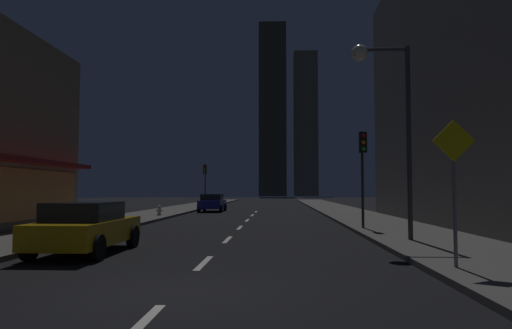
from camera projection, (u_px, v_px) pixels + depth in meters
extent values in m
cube|color=black|center=(257.00, 211.00, 39.85)|extent=(78.00, 136.00, 0.10)
cube|color=#605E59|center=(338.00, 210.00, 39.52)|extent=(4.00, 76.00, 0.15)
cube|color=#605E59|center=(178.00, 209.00, 40.20)|extent=(4.00, 76.00, 0.15)
cube|color=silver|center=(139.00, 327.00, 5.94)|extent=(0.16, 2.20, 0.01)
cube|color=silver|center=(204.00, 263.00, 11.13)|extent=(0.16, 2.20, 0.01)
cube|color=silver|center=(228.00, 240.00, 16.32)|extent=(0.16, 2.20, 0.01)
cube|color=silver|center=(240.00, 228.00, 21.50)|extent=(0.16, 2.20, 0.01)
cube|color=silver|center=(247.00, 220.00, 26.69)|extent=(0.16, 2.20, 0.01)
cube|color=silver|center=(252.00, 215.00, 31.87)|extent=(0.16, 2.20, 0.01)
cube|color=silver|center=(256.00, 212.00, 37.06)|extent=(0.16, 2.20, 0.01)
cube|color=#423E31|center=(273.00, 110.00, 131.13)|extent=(7.78, 7.59, 49.43)
cube|color=#65604C|center=(306.00, 124.00, 131.67)|extent=(6.76, 6.11, 41.54)
cube|color=gold|center=(87.00, 232.00, 12.87)|extent=(1.80, 4.20, 0.65)
cube|color=black|center=(84.00, 212.00, 12.70)|extent=(1.64, 2.00, 0.55)
cylinder|color=black|center=(78.00, 236.00, 14.30)|extent=(0.22, 0.68, 0.68)
cylinder|color=black|center=(133.00, 236.00, 14.21)|extent=(0.22, 0.68, 0.68)
cylinder|color=black|center=(29.00, 247.00, 11.50)|extent=(0.22, 0.68, 0.68)
cylinder|color=black|center=(97.00, 248.00, 11.42)|extent=(0.22, 0.68, 0.68)
sphere|color=white|center=(96.00, 224.00, 14.95)|extent=(0.18, 0.18, 0.18)
sphere|color=white|center=(129.00, 224.00, 14.89)|extent=(0.18, 0.18, 0.18)
cube|color=navy|center=(212.00, 204.00, 37.49)|extent=(1.80, 4.20, 0.65)
cube|color=black|center=(212.00, 197.00, 37.32)|extent=(1.64, 2.00, 0.55)
cylinder|color=black|center=(205.00, 207.00, 38.91)|extent=(0.22, 0.68, 0.68)
cylinder|color=black|center=(225.00, 207.00, 38.83)|extent=(0.22, 0.68, 0.68)
cylinder|color=black|center=(199.00, 208.00, 36.12)|extent=(0.22, 0.68, 0.68)
cylinder|color=black|center=(221.00, 208.00, 36.04)|extent=(0.22, 0.68, 0.68)
sphere|color=white|center=(210.00, 203.00, 39.56)|extent=(0.18, 0.18, 0.18)
sphere|color=white|center=(222.00, 203.00, 39.51)|extent=(0.18, 0.18, 0.18)
cylinder|color=#B2B2B2|center=(159.00, 211.00, 29.53)|extent=(0.22, 0.22, 0.55)
sphere|color=#B2B2B2|center=(159.00, 207.00, 29.55)|extent=(0.21, 0.21, 0.21)
cylinder|color=#B2B2B2|center=(159.00, 215.00, 29.52)|extent=(0.30, 0.30, 0.06)
cylinder|color=#B2B2B2|center=(157.00, 210.00, 29.54)|extent=(0.10, 0.10, 0.10)
cylinder|color=#B2B2B2|center=(162.00, 210.00, 29.53)|extent=(0.10, 0.10, 0.10)
cylinder|color=#2D2D2D|center=(363.00, 179.00, 19.86)|extent=(0.12, 0.12, 4.20)
cube|color=black|center=(363.00, 142.00, 19.75)|extent=(0.32, 0.24, 0.90)
sphere|color=red|center=(363.00, 136.00, 19.64)|extent=(0.18, 0.18, 0.18)
sphere|color=#F2B20C|center=(363.00, 142.00, 19.62)|extent=(0.18, 0.18, 0.18)
sphere|color=#19D833|center=(364.00, 149.00, 19.60)|extent=(0.18, 0.18, 0.18)
cylinder|color=#2D2D2D|center=(205.00, 185.00, 45.65)|extent=(0.12, 0.12, 4.20)
cube|color=black|center=(205.00, 169.00, 45.54)|extent=(0.32, 0.24, 0.90)
sphere|color=red|center=(205.00, 166.00, 45.42)|extent=(0.18, 0.18, 0.18)
sphere|color=#F2B20C|center=(205.00, 169.00, 45.41)|extent=(0.18, 0.18, 0.18)
sphere|color=#19D833|center=(205.00, 172.00, 45.39)|extent=(0.18, 0.18, 0.18)
cylinder|color=#38383D|center=(409.00, 142.00, 15.23)|extent=(0.16, 0.16, 6.50)
cylinder|color=#38383D|center=(383.00, 50.00, 15.45)|extent=(1.60, 0.12, 0.12)
sphere|color=#FCF7CC|center=(360.00, 53.00, 15.48)|extent=(0.56, 0.56, 0.56)
cylinder|color=slate|center=(455.00, 211.00, 9.75)|extent=(0.08, 0.08, 2.40)
cube|color=yellow|center=(454.00, 141.00, 9.80)|extent=(0.91, 0.03, 0.91)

